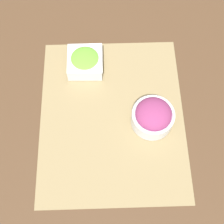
% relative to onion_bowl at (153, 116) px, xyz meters
% --- Properties ---
extents(ground_plane, '(3.00, 3.00, 0.00)m').
position_rel_onion_bowl_xyz_m(ground_plane, '(-0.02, -0.12, -0.05)').
color(ground_plane, '#513823').
extents(placemat, '(0.55, 0.45, 0.00)m').
position_rel_onion_bowl_xyz_m(placemat, '(-0.02, -0.12, -0.04)').
color(placemat, '#937F56').
rests_on(placemat, ground_plane).
extents(onion_bowl, '(0.13, 0.13, 0.09)m').
position_rel_onion_bowl_xyz_m(onion_bowl, '(0.00, 0.00, 0.00)').
color(onion_bowl, silver).
rests_on(onion_bowl, placemat).
extents(lettuce_bowl, '(0.11, 0.11, 0.06)m').
position_rel_onion_bowl_xyz_m(lettuce_bowl, '(-0.21, -0.20, -0.01)').
color(lettuce_bowl, white).
rests_on(lettuce_bowl, placemat).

